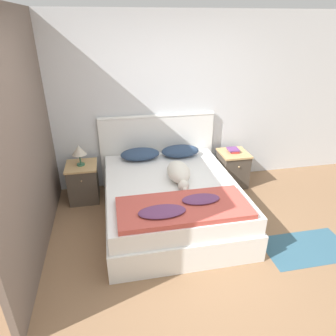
{
  "coord_description": "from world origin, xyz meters",
  "views": [
    {
      "loc": [
        -0.75,
        -2.24,
        2.37
      ],
      "look_at": [
        -0.06,
        1.23,
        0.65
      ],
      "focal_mm": 32.0,
      "sensor_mm": 36.0,
      "label": 1
    }
  ],
  "objects_px": {
    "nightstand_left": "(83,182)",
    "nightstand_right": "(232,168)",
    "dog": "(179,173)",
    "table_lamp": "(79,151)",
    "bed": "(171,201)",
    "pillow_left": "(140,154)",
    "book_stack": "(233,150)",
    "pillow_right": "(180,151)"
  },
  "relations": [
    {
      "from": "bed",
      "to": "dog",
      "type": "relative_size",
      "value": 2.92
    },
    {
      "from": "pillow_right",
      "to": "book_stack",
      "type": "bearing_deg",
      "value": -0.99
    },
    {
      "from": "nightstand_left",
      "to": "pillow_left",
      "type": "bearing_deg",
      "value": 3.55
    },
    {
      "from": "dog",
      "to": "bed",
      "type": "bearing_deg",
      "value": -166.94
    },
    {
      "from": "bed",
      "to": "pillow_right",
      "type": "distance_m",
      "value": 0.91
    },
    {
      "from": "dog",
      "to": "pillow_right",
      "type": "bearing_deg",
      "value": 75.37
    },
    {
      "from": "nightstand_left",
      "to": "nightstand_right",
      "type": "height_order",
      "value": "same"
    },
    {
      "from": "pillow_left",
      "to": "nightstand_left",
      "type": "bearing_deg",
      "value": -176.45
    },
    {
      "from": "nightstand_right",
      "to": "table_lamp",
      "type": "relative_size",
      "value": 1.87
    },
    {
      "from": "book_stack",
      "to": "table_lamp",
      "type": "distance_m",
      "value": 2.32
    },
    {
      "from": "pillow_left",
      "to": "book_stack",
      "type": "relative_size",
      "value": 2.77
    },
    {
      "from": "bed",
      "to": "pillow_right",
      "type": "height_order",
      "value": "pillow_right"
    },
    {
      "from": "bed",
      "to": "pillow_left",
      "type": "distance_m",
      "value": 0.91
    },
    {
      "from": "dog",
      "to": "pillow_left",
      "type": "bearing_deg",
      "value": 118.31
    },
    {
      "from": "dog",
      "to": "book_stack",
      "type": "height_order",
      "value": "dog"
    },
    {
      "from": "nightstand_left",
      "to": "dog",
      "type": "bearing_deg",
      "value": -29.29
    },
    {
      "from": "nightstand_right",
      "to": "pillow_left",
      "type": "xyz_separation_m",
      "value": [
        -1.46,
        0.05,
        0.35
      ]
    },
    {
      "from": "nightstand_left",
      "to": "book_stack",
      "type": "relative_size",
      "value": 2.69
    },
    {
      "from": "bed",
      "to": "nightstand_right",
      "type": "height_order",
      "value": "nightstand_right"
    },
    {
      "from": "nightstand_left",
      "to": "dog",
      "type": "height_order",
      "value": "dog"
    },
    {
      "from": "pillow_left",
      "to": "book_stack",
      "type": "xyz_separation_m",
      "value": [
        1.46,
        -0.01,
        -0.05
      ]
    },
    {
      "from": "nightstand_left",
      "to": "nightstand_right",
      "type": "distance_m",
      "value": 2.31
    },
    {
      "from": "nightstand_left",
      "to": "pillow_right",
      "type": "distance_m",
      "value": 1.5
    },
    {
      "from": "nightstand_left",
      "to": "pillow_right",
      "type": "xyz_separation_m",
      "value": [
        1.46,
        0.05,
        0.35
      ]
    },
    {
      "from": "pillow_left",
      "to": "pillow_right",
      "type": "height_order",
      "value": "same"
    },
    {
      "from": "pillow_right",
      "to": "dog",
      "type": "xyz_separation_m",
      "value": [
        -0.2,
        -0.76,
        0.03
      ]
    },
    {
      "from": "table_lamp",
      "to": "bed",
      "type": "bearing_deg",
      "value": -32.24
    },
    {
      "from": "bed",
      "to": "pillow_left",
      "type": "bearing_deg",
      "value": 111.17
    },
    {
      "from": "dog",
      "to": "table_lamp",
      "type": "relative_size",
      "value": 2.33
    },
    {
      "from": "pillow_right",
      "to": "nightstand_left",
      "type": "bearing_deg",
      "value": -177.93
    },
    {
      "from": "bed",
      "to": "pillow_right",
      "type": "xyz_separation_m",
      "value": [
        0.3,
        0.78,
        0.36
      ]
    },
    {
      "from": "bed",
      "to": "pillow_right",
      "type": "relative_size",
      "value": 3.53
    },
    {
      "from": "pillow_left",
      "to": "bed",
      "type": "bearing_deg",
      "value": -68.83
    },
    {
      "from": "book_stack",
      "to": "bed",
      "type": "bearing_deg",
      "value": -146.33
    },
    {
      "from": "nightstand_right",
      "to": "pillow_right",
      "type": "distance_m",
      "value": 0.92
    },
    {
      "from": "bed",
      "to": "table_lamp",
      "type": "height_order",
      "value": "table_lamp"
    },
    {
      "from": "table_lamp",
      "to": "nightstand_left",
      "type": "bearing_deg",
      "value": 90.0
    },
    {
      "from": "pillow_left",
      "to": "book_stack",
      "type": "height_order",
      "value": "pillow_left"
    },
    {
      "from": "pillow_right",
      "to": "bed",
      "type": "bearing_deg",
      "value": -111.17
    },
    {
      "from": "nightstand_right",
      "to": "pillow_right",
      "type": "height_order",
      "value": "pillow_right"
    },
    {
      "from": "book_stack",
      "to": "table_lamp",
      "type": "bearing_deg",
      "value": -178.98
    },
    {
      "from": "nightstand_right",
      "to": "dog",
      "type": "bearing_deg",
      "value": -146.03
    }
  ]
}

